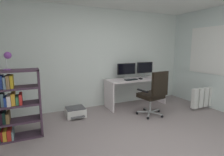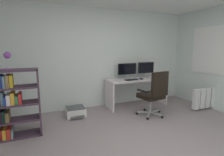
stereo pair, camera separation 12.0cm
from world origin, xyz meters
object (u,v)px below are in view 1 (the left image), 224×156
object	(u,v)px
keyboard	(131,80)
desk_lamp	(8,57)
monitor_main	(126,70)
computer_mouse	(141,79)
desk	(136,85)
office_chair	(154,92)
radiator	(207,97)
printer	(75,112)
bookshelf	(12,105)
monitor_secondary	(145,68)

from	to	relation	value
keyboard	desk_lamp	bearing A→B (deg)	-171.86
monitor_main	desk_lamp	bearing A→B (deg)	-162.74
desk_lamp	computer_mouse	bearing A→B (deg)	10.92
monitor_main	computer_mouse	world-z (taller)	monitor_main
keyboard	desk	bearing A→B (deg)	23.11
keyboard	office_chair	distance (m)	0.78
computer_mouse	radiator	size ratio (longest dim) A/B	0.10
office_chair	printer	distance (m)	1.85
desk	keyboard	size ratio (longest dim) A/B	4.76
desk_lamp	radiator	world-z (taller)	desk_lamp
computer_mouse	bookshelf	world-z (taller)	bookshelf
monitor_main	computer_mouse	distance (m)	0.44
desk	keyboard	distance (m)	0.31
computer_mouse	radiator	distance (m)	1.77
computer_mouse	printer	distance (m)	1.86
monitor_secondary	printer	xyz separation A→B (m)	(-2.06, -0.25, -0.88)
keyboard	radiator	size ratio (longest dim) A/B	0.32
radiator	monitor_main	bearing A→B (deg)	147.29
computer_mouse	printer	bearing A→B (deg)	-178.81
printer	monitor_main	bearing A→B (deg)	9.76
bookshelf	printer	distance (m)	1.42
monitor_main	desk	bearing A→B (deg)	-33.21
monitor_main	printer	world-z (taller)	monitor_main
monitor_main	radiator	size ratio (longest dim) A/B	0.50
keyboard	desk_lamp	world-z (taller)	desk_lamp
keyboard	office_chair	xyz separation A→B (m)	(0.16, -0.74, -0.18)
keyboard	computer_mouse	bearing A→B (deg)	-5.34
keyboard	desk_lamp	xyz separation A→B (m)	(-2.65, -0.57, 0.66)
office_chair	keyboard	bearing A→B (deg)	102.13
monitor_main	computer_mouse	xyz separation A→B (m)	(0.28, -0.26, -0.23)
bookshelf	desk_lamp	bearing A→B (deg)	16.56
monitor_main	printer	size ratio (longest dim) A/B	1.13
monitor_main	bookshelf	xyz separation A→B (m)	(-2.66, -0.83, -0.36)
monitor_secondary	desk_lamp	world-z (taller)	desk_lamp
desk	monitor_main	distance (m)	0.50
keyboard	computer_mouse	size ratio (longest dim) A/B	3.40
bookshelf	printer	world-z (taller)	bookshelf
monitor_secondary	computer_mouse	bearing A→B (deg)	-140.11
desk_lamp	keyboard	bearing A→B (deg)	12.19
monitor_main	keyboard	xyz separation A→B (m)	(-0.00, -0.25, -0.23)
desk	printer	world-z (taller)	desk
desk	desk_lamp	distance (m)	3.07
monitor_main	desk_lamp	size ratio (longest dim) A/B	1.80
desk	keyboard	world-z (taller)	keyboard
computer_mouse	office_chair	size ratio (longest dim) A/B	0.10
keyboard	bookshelf	size ratio (longest dim) A/B	0.28
keyboard	radiator	world-z (taller)	keyboard
computer_mouse	printer	world-z (taller)	computer_mouse
monitor_main	desk_lamp	world-z (taller)	desk_lamp
monitor_secondary	desk_lamp	bearing A→B (deg)	-165.74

